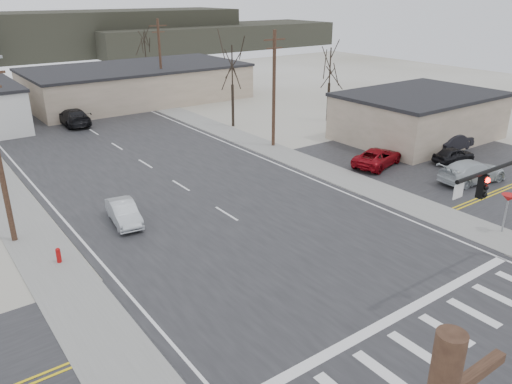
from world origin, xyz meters
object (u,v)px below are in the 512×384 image
car_parked_dark_a (454,155)px  sedan_crossing (124,212)px  car_parked_silver (472,171)px  fire_hydrant (59,255)px  car_parked_red (377,157)px  car_far_a (73,117)px  car_parked_dark_b (452,142)px

car_parked_dark_a → sedan_crossing: bearing=86.7°
car_parked_dark_a → car_parked_silver: (-2.80, -3.37, 0.15)m
car_parked_dark_a → car_parked_silver: bearing=147.8°
fire_hydrant → sedan_crossing: 5.23m
car_parked_red → car_parked_silver: size_ratio=0.93×
fire_hydrant → car_parked_silver: size_ratio=0.16×
car_parked_silver → car_far_a: bearing=38.1°
sedan_crossing → car_parked_dark_b: bearing=2.1°
sedan_crossing → car_parked_silver: bearing=-11.9°
car_far_a → car_parked_dark_b: bearing=129.3°
fire_hydrant → car_parked_dark_a: (30.50, -2.39, 0.22)m
car_parked_dark_b → car_parked_dark_a: bearing=122.8°
car_parked_red → car_parked_dark_a: car_parked_red is taller
car_parked_dark_a → car_parked_dark_b: 3.49m
sedan_crossing → car_parked_red: size_ratio=0.78×
fire_hydrant → sedan_crossing: size_ratio=0.22×
car_parked_dark_a → fire_hydrant: bearing=93.0°
sedan_crossing → car_parked_silver: car_parked_silver is taller
car_parked_red → car_parked_silver: car_parked_silver is taller
car_far_a → car_parked_silver: (18.20, -33.77, -0.07)m
car_far_a → car_parked_red: (15.40, -27.31, -0.16)m
car_parked_silver → car_parked_red: bearing=33.2°
car_parked_silver → sedan_crossing: bearing=80.0°
fire_hydrant → sedan_crossing: bearing=29.2°
car_parked_dark_a → car_parked_dark_b: (2.80, 2.07, 0.16)m
car_parked_dark_a → car_parked_dark_b: bearing=-46.0°
sedan_crossing → car_parked_dark_b: car_parked_dark_b is taller
car_parked_red → car_parked_dark_b: (8.40, -1.01, 0.09)m
car_far_a → car_parked_dark_b: (23.80, -28.32, -0.07)m
sedan_crossing → car_parked_dark_a: bearing=-3.0°
car_far_a → car_parked_silver: 38.36m
car_parked_red → car_far_a: bearing=14.5°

